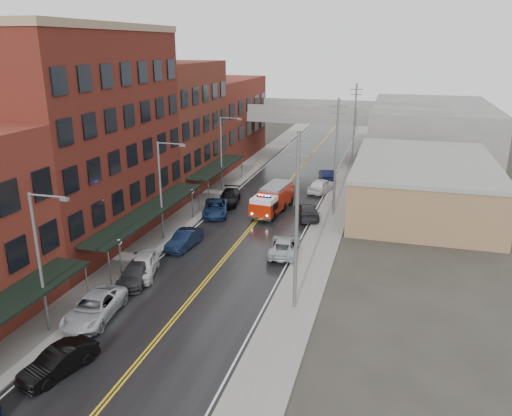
# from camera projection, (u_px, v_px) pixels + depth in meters

# --- Properties ---
(road) EXTENTS (11.00, 160.00, 0.02)m
(road) POSITION_uv_depth(u_px,v_px,m) (253.00, 224.00, 49.20)
(road) COLOR black
(road) RESTS_ON ground
(sidewalk_left) EXTENTS (3.00, 160.00, 0.15)m
(sidewalk_left) POSITION_uv_depth(u_px,v_px,m) (185.00, 217.00, 51.07)
(sidewalk_left) COLOR slate
(sidewalk_left) RESTS_ON ground
(sidewalk_right) EXTENTS (3.00, 160.00, 0.15)m
(sidewalk_right) POSITION_uv_depth(u_px,v_px,m) (327.00, 231.00, 47.30)
(sidewalk_right) COLOR slate
(sidewalk_right) RESTS_ON ground
(curb_left) EXTENTS (0.30, 160.00, 0.15)m
(curb_left) POSITION_uv_depth(u_px,v_px,m) (200.00, 219.00, 50.64)
(curb_left) COLOR gray
(curb_left) RESTS_ON ground
(curb_right) EXTENTS (0.30, 160.00, 0.15)m
(curb_right) POSITION_uv_depth(u_px,v_px,m) (310.00, 229.00, 47.72)
(curb_right) COLOR gray
(curb_right) RESTS_ON ground
(brick_building_b) EXTENTS (9.00, 20.00, 18.00)m
(brick_building_b) POSITION_uv_depth(u_px,v_px,m) (84.00, 140.00, 43.43)
(brick_building_b) COLOR #5D2018
(brick_building_b) RESTS_ON ground
(brick_building_c) EXTENTS (9.00, 15.00, 15.00)m
(brick_building_c) POSITION_uv_depth(u_px,v_px,m) (171.00, 127.00, 59.89)
(brick_building_c) COLOR brown
(brick_building_c) RESTS_ON ground
(brick_building_far) EXTENTS (9.00, 20.00, 12.00)m
(brick_building_far) POSITION_uv_depth(u_px,v_px,m) (220.00, 119.00, 76.36)
(brick_building_far) COLOR maroon
(brick_building_far) RESTS_ON ground
(tan_building) EXTENTS (14.00, 22.00, 5.00)m
(tan_building) POSITION_uv_depth(u_px,v_px,m) (422.00, 186.00, 53.43)
(tan_building) COLOR #8A654A
(tan_building) RESTS_ON ground
(right_far_block) EXTENTS (18.00, 30.00, 8.00)m
(right_far_block) POSITION_uv_depth(u_px,v_px,m) (430.00, 129.00, 79.87)
(right_far_block) COLOR slate
(right_far_block) RESTS_ON ground
(awning_1) EXTENTS (2.60, 18.00, 3.09)m
(awning_1) POSITION_uv_depth(u_px,v_px,m) (149.00, 211.00, 43.81)
(awning_1) COLOR black
(awning_1) RESTS_ON ground
(awning_2) EXTENTS (2.60, 13.00, 3.09)m
(awning_2) POSITION_uv_depth(u_px,v_px,m) (218.00, 166.00, 59.80)
(awning_2) COLOR black
(awning_2) RESTS_ON ground
(globe_lamp_1) EXTENTS (0.44, 0.44, 3.12)m
(globe_lamp_1) POSITION_uv_depth(u_px,v_px,m) (120.00, 249.00, 37.34)
(globe_lamp_1) COLOR #59595B
(globe_lamp_1) RESTS_ON ground
(globe_lamp_2) EXTENTS (0.44, 0.44, 3.12)m
(globe_lamp_2) POSITION_uv_depth(u_px,v_px,m) (192.00, 197.00, 50.14)
(globe_lamp_2) COLOR #59595B
(globe_lamp_2) RESTS_ON ground
(street_lamp_0) EXTENTS (2.64, 0.22, 9.00)m
(street_lamp_0) POSITION_uv_depth(u_px,v_px,m) (42.00, 255.00, 29.17)
(street_lamp_0) COLOR #59595B
(street_lamp_0) RESTS_ON ground
(street_lamp_1) EXTENTS (2.64, 0.22, 9.00)m
(street_lamp_1) POSITION_uv_depth(u_px,v_px,m) (163.00, 185.00, 43.79)
(street_lamp_1) COLOR #59595B
(street_lamp_1) RESTS_ON ground
(street_lamp_2) EXTENTS (2.64, 0.22, 9.00)m
(street_lamp_2) POSITION_uv_depth(u_px,v_px,m) (223.00, 150.00, 58.42)
(street_lamp_2) COLOR #59595B
(street_lamp_2) RESTS_ON ground
(utility_pole_0) EXTENTS (1.80, 0.24, 12.00)m
(utility_pole_0) POSITION_uv_depth(u_px,v_px,m) (297.00, 220.00, 31.66)
(utility_pole_0) COLOR #59595B
(utility_pole_0) RESTS_ON ground
(utility_pole_1) EXTENTS (1.80, 0.24, 12.00)m
(utility_pole_1) POSITION_uv_depth(u_px,v_px,m) (336.00, 156.00, 49.94)
(utility_pole_1) COLOR #59595B
(utility_pole_1) RESTS_ON ground
(utility_pole_2) EXTENTS (1.80, 0.24, 12.00)m
(utility_pole_2) POSITION_uv_depth(u_px,v_px,m) (354.00, 126.00, 68.23)
(utility_pole_2) COLOR #59595B
(utility_pole_2) RESTS_ON ground
(overpass) EXTENTS (40.00, 10.00, 7.50)m
(overpass) POSITION_uv_depth(u_px,v_px,m) (311.00, 119.00, 76.58)
(overpass) COLOR slate
(overpass) RESTS_ON ground
(fire_truck) EXTENTS (3.63, 7.68, 2.73)m
(fire_truck) POSITION_uv_depth(u_px,v_px,m) (272.00, 199.00, 52.40)
(fire_truck) COLOR #A21B07
(fire_truck) RESTS_ON ground
(parked_car_left_1) EXTENTS (2.70, 4.66, 1.45)m
(parked_car_left_1) POSITION_uv_depth(u_px,v_px,m) (59.00, 361.00, 26.78)
(parked_car_left_1) COLOR black
(parked_car_left_1) RESTS_ON ground
(parked_car_left_2) EXTENTS (3.17, 5.83, 1.55)m
(parked_car_left_2) POSITION_uv_depth(u_px,v_px,m) (94.00, 308.00, 32.16)
(parked_car_left_2) COLOR #AEB0B7
(parked_car_left_2) RESTS_ON ground
(parked_car_left_3) EXTENTS (2.84, 5.12, 1.40)m
(parked_car_left_3) POSITION_uv_depth(u_px,v_px,m) (136.00, 273.00, 37.21)
(parked_car_left_3) COLOR #27272A
(parked_car_left_3) RESTS_ON ground
(parked_car_left_4) EXTENTS (3.25, 5.16, 1.64)m
(parked_car_left_4) POSITION_uv_depth(u_px,v_px,m) (143.00, 265.00, 38.18)
(parked_car_left_4) COLOR silver
(parked_car_left_4) RESTS_ON ground
(parked_car_left_5) EXTENTS (1.99, 4.67, 1.50)m
(parked_car_left_5) POSITION_uv_depth(u_px,v_px,m) (185.00, 239.00, 43.47)
(parked_car_left_5) COLOR black
(parked_car_left_5) RESTS_ON ground
(parked_car_left_6) EXTENTS (3.87, 5.86, 1.50)m
(parked_car_left_6) POSITION_uv_depth(u_px,v_px,m) (216.00, 208.00, 51.85)
(parked_car_left_6) COLOR #13254A
(parked_car_left_6) RESTS_ON ground
(parked_car_left_7) EXTENTS (3.00, 5.41, 1.48)m
(parked_car_left_7) POSITION_uv_depth(u_px,v_px,m) (229.00, 197.00, 55.48)
(parked_car_left_7) COLOR black
(parked_car_left_7) RESTS_ON ground
(parked_car_right_0) EXTENTS (2.87, 5.36, 1.43)m
(parked_car_right_0) POSITION_uv_depth(u_px,v_px,m) (284.00, 246.00, 42.15)
(parked_car_right_0) COLOR #A5A8AD
(parked_car_right_0) RESTS_ON ground
(parked_car_right_1) EXTENTS (3.64, 5.66, 1.53)m
(parked_car_right_1) POSITION_uv_depth(u_px,v_px,m) (307.00, 211.00, 50.84)
(parked_car_right_1) COLOR #242426
(parked_car_right_1) RESTS_ON ground
(parked_car_right_2) EXTENTS (3.16, 5.27, 1.68)m
(parked_car_right_2) POSITION_uv_depth(u_px,v_px,m) (322.00, 185.00, 59.70)
(parked_car_right_2) COLOR silver
(parked_car_right_2) RESTS_ON ground
(parked_car_right_3) EXTENTS (2.78, 4.86, 1.52)m
(parked_car_right_3) POSITION_uv_depth(u_px,v_px,m) (327.00, 175.00, 64.93)
(parked_car_right_3) COLOR black
(parked_car_right_3) RESTS_ON ground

